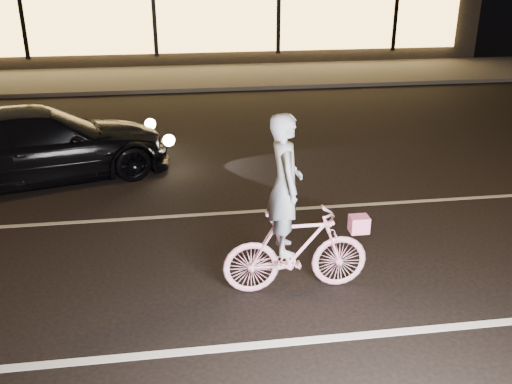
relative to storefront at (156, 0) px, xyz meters
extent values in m
plane|color=black|center=(0.00, -18.97, -2.15)|extent=(90.00, 90.00, 0.00)
cube|color=silver|center=(0.00, -20.47, -2.14)|extent=(60.00, 0.12, 0.01)
cube|color=gray|center=(0.00, -16.97, -2.14)|extent=(60.00, 0.10, 0.01)
cube|color=#383533|center=(0.00, -5.97, -2.09)|extent=(30.00, 4.00, 0.12)
cube|color=black|center=(0.00, 0.03, -0.15)|extent=(25.00, 8.00, 4.00)
cube|color=#FFBD59|center=(0.00, -4.07, -0.55)|extent=(23.00, 0.15, 2.00)
cube|color=black|center=(-4.50, -4.15, -0.55)|extent=(0.15, 0.08, 2.20)
cube|color=black|center=(0.00, -4.15, -0.55)|extent=(0.15, 0.08, 2.20)
cube|color=black|center=(4.50, -4.15, -0.55)|extent=(0.15, 0.08, 2.20)
cube|color=black|center=(9.00, -4.15, -0.55)|extent=(0.15, 0.08, 2.20)
imported|color=#FF4B89|center=(1.94, -19.40, -1.59)|extent=(1.86, 0.52, 1.12)
imported|color=white|center=(1.79, -19.40, -0.69)|extent=(0.42, 0.64, 1.75)
cube|color=#DE4380|center=(2.74, -19.40, -1.28)|extent=(0.23, 0.19, 0.21)
imported|color=black|center=(-1.98, -14.91, -1.45)|extent=(5.14, 3.31, 1.39)
sphere|color=#FFF2BF|center=(0.00, -13.61, -1.51)|extent=(0.23, 0.23, 0.23)
sphere|color=#FFF2BF|center=(0.39, -14.82, -1.51)|extent=(0.23, 0.23, 0.23)
camera|label=1|loc=(0.54, -25.56, 1.87)|focal=40.00mm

